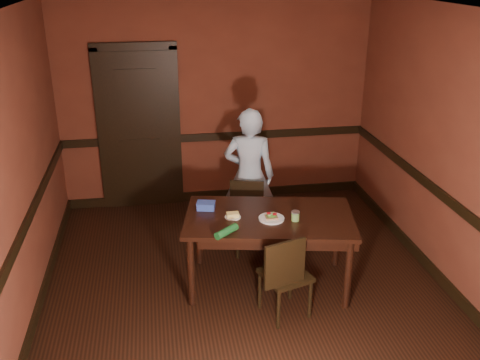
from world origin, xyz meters
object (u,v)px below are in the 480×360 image
object	(u,v)px
sandwich_plate	(271,218)
person	(249,176)
chair_far	(253,220)
food_tub	(206,206)
sauce_jar	(295,216)
chair_near	(285,274)
dining_table	(268,250)
cheese_saucer	(233,216)

from	to	relation	value
sandwich_plate	person	bearing A→B (deg)	91.19
chair_far	food_tub	world-z (taller)	food_tub
person	sauce_jar	bearing A→B (deg)	116.34
chair_far	sauce_jar	distance (m)	0.91
chair_far	chair_near	world-z (taller)	chair_near
dining_table	sandwich_plate	size ratio (longest dim) A/B	6.57
sauce_jar	cheese_saucer	world-z (taller)	sauce_jar
chair_near	cheese_saucer	size ratio (longest dim) A/B	5.42
dining_table	cheese_saucer	distance (m)	0.54
sandwich_plate	food_tub	distance (m)	0.68
chair_near	sandwich_plate	size ratio (longest dim) A/B	3.44
chair_far	person	world-z (taller)	person
chair_far	food_tub	xyz separation A→B (m)	(-0.56, -0.39, 0.40)
chair_far	person	size ratio (longest dim) A/B	0.51
chair_far	sauce_jar	world-z (taller)	sauce_jar
chair_near	cheese_saucer	world-z (taller)	chair_near
dining_table	cheese_saucer	bearing A→B (deg)	-173.58
cheese_saucer	food_tub	distance (m)	0.33
person	sandwich_plate	bearing A→B (deg)	105.51
dining_table	sauce_jar	world-z (taller)	sauce_jar
sauce_jar	food_tub	size ratio (longest dim) A/B	0.46
dining_table	sauce_jar	bearing A→B (deg)	-19.15
sauce_jar	chair_far	bearing A→B (deg)	108.37
person	cheese_saucer	xyz separation A→B (m)	(-0.34, -0.97, -0.01)
person	cheese_saucer	world-z (taller)	person
person	cheese_saucer	size ratio (longest dim) A/B	10.05
person	dining_table	bearing A→B (deg)	105.22
dining_table	chair_far	bearing A→B (deg)	103.89
chair_far	food_tub	size ratio (longest dim) A/B	3.93
sauce_jar	person	bearing A→B (deg)	102.03
chair_far	chair_near	distance (m)	1.16
cheese_saucer	food_tub	world-z (taller)	food_tub
chair_far	person	bearing A→B (deg)	103.09
sauce_jar	cheese_saucer	size ratio (longest dim) A/B	0.61
chair_far	sauce_jar	bearing A→B (deg)	-55.90
cheese_saucer	sandwich_plate	bearing A→B (deg)	-15.27
chair_far	sauce_jar	size ratio (longest dim) A/B	8.48
dining_table	person	distance (m)	1.08
cheese_saucer	chair_far	bearing A→B (deg)	62.33
cheese_saucer	sauce_jar	bearing A→B (deg)	-15.39
chair_near	food_tub	distance (m)	1.07
chair_far	cheese_saucer	xyz separation A→B (m)	(-0.32, -0.62, 0.38)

